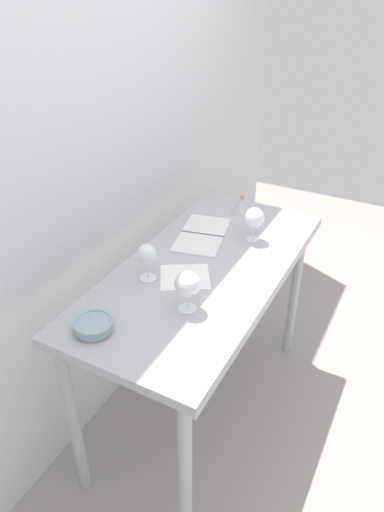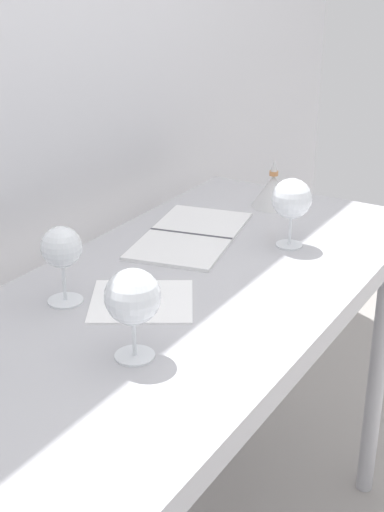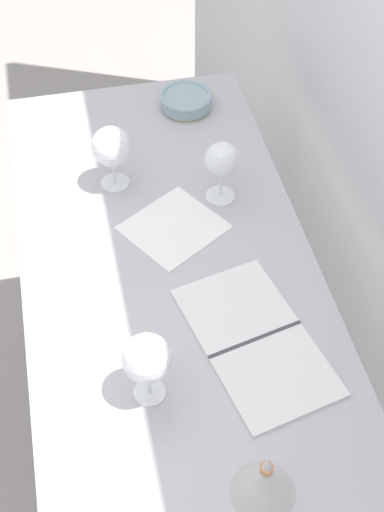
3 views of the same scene
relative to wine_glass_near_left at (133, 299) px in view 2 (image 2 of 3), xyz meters
name	(u,v)px [view 2 (image 2 of 3)]	position (x,y,z in m)	size (l,w,h in m)	color
steel_counter	(186,328)	(0.30, 0.08, -0.22)	(1.40, 0.65, 0.90)	#B1B1B6
wine_glass_near_left	(133,299)	(0.00, 0.00, 0.00)	(0.10, 0.10, 0.17)	white
wine_glass_near_right	(292,200)	(0.60, -0.02, 0.00)	(0.09, 0.09, 0.17)	white
wine_glass_far_left	(62,250)	(0.10, 0.24, 0.00)	(0.08, 0.08, 0.16)	white
open_notebook	(191,235)	(0.53, 0.21, -0.11)	(0.42, 0.29, 0.01)	white
tasting_sheet_upper	(142,301)	(0.18, 0.11, -0.11)	(0.19, 0.20, 0.00)	white
decanter_funnel	(273,190)	(0.84, 0.14, -0.07)	(0.12, 0.12, 0.13)	silver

